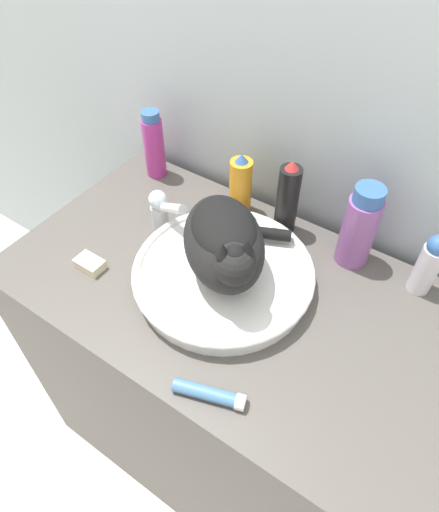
# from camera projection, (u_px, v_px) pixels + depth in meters

# --- Properties ---
(wall_back) EXTENTS (8.00, 0.05, 2.40)m
(wall_back) POSITION_uv_depth(u_px,v_px,m) (324.00, 99.00, 1.02)
(wall_back) COLOR silver
(wall_back) RESTS_ON ground_plane
(vanity_counter) EXTENTS (1.08, 0.60, 0.89)m
(vanity_counter) POSITION_uv_depth(u_px,v_px,m) (231.00, 383.00, 1.37)
(vanity_counter) COLOR #56514C
(vanity_counter) RESTS_ON ground_plane
(sink_basin) EXTENTS (0.41, 0.41, 0.05)m
(sink_basin) POSITION_uv_depth(u_px,v_px,m) (223.00, 274.00, 1.04)
(sink_basin) COLOR white
(sink_basin) RESTS_ON vanity_counter
(cat) EXTENTS (0.30, 0.32, 0.18)m
(cat) POSITION_uv_depth(u_px,v_px,m) (225.00, 241.00, 0.95)
(cat) COLOR black
(cat) RESTS_ON sink_basin
(faucet) EXTENTS (0.13, 0.06, 0.14)m
(faucet) POSITION_uv_depth(u_px,v_px,m) (161.00, 209.00, 1.13)
(faucet) COLOR silver
(faucet) RESTS_ON vanity_counter
(shampoo_bottle_tall) EXTENTS (0.06, 0.06, 0.20)m
(shampoo_bottle_tall) POSITION_uv_depth(u_px,v_px,m) (154.00, 145.00, 1.27)
(shampoo_bottle_tall) COLOR #B2338C
(shampoo_bottle_tall) RESTS_ON vanity_counter
(deodorant_stick) EXTENTS (0.05, 0.05, 0.16)m
(deodorant_stick) POSITION_uv_depth(u_px,v_px,m) (429.00, 264.00, 0.99)
(deodorant_stick) COLOR silver
(deodorant_stick) RESTS_ON vanity_counter
(mouthwash_bottle) EXTENTS (0.08, 0.08, 0.21)m
(mouthwash_bottle) POSITION_uv_depth(u_px,v_px,m) (359.00, 227.00, 1.03)
(mouthwash_bottle) COLOR #93569E
(mouthwash_bottle) RESTS_ON vanity_counter
(hairspray_can_black) EXTENTS (0.05, 0.05, 0.21)m
(hairspray_can_black) POSITION_uv_depth(u_px,v_px,m) (287.00, 199.00, 1.11)
(hairspray_can_black) COLOR black
(hairspray_can_black) RESTS_ON vanity_counter
(spray_bottle_trigger) EXTENTS (0.06, 0.06, 0.18)m
(spray_bottle_trigger) POSITION_uv_depth(u_px,v_px,m) (241.00, 185.00, 1.17)
(spray_bottle_trigger) COLOR orange
(spray_bottle_trigger) RESTS_ON vanity_counter
(cream_tube) EXTENTS (0.14, 0.07, 0.03)m
(cream_tube) POSITION_uv_depth(u_px,v_px,m) (210.00, 394.00, 0.85)
(cream_tube) COLOR #4C7FB2
(cream_tube) RESTS_ON vanity_counter
(soap_bar) EXTENTS (0.07, 0.04, 0.02)m
(soap_bar) POSITION_uv_depth(u_px,v_px,m) (90.00, 264.00, 1.08)
(soap_bar) COLOR beige
(soap_bar) RESTS_ON vanity_counter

